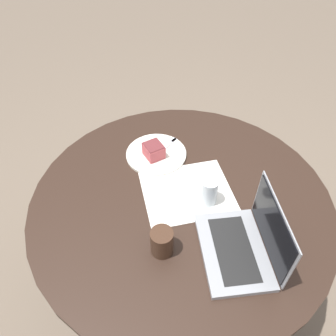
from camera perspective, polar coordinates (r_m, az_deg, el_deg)
name	(u,v)px	position (r m, az deg, el deg)	size (l,w,h in m)	color
ground_plane	(177,285)	(1.88, 1.64, -19.65)	(12.00, 12.00, 0.00)	#6B5B4C
dining_table	(180,221)	(1.37, 2.14, -9.24)	(1.14, 1.14, 0.74)	black
paper_document	(187,192)	(1.27, 3.37, -4.17)	(0.35, 0.30, 0.00)	white
plate	(156,154)	(1.41, -2.06, 2.45)	(0.26, 0.26, 0.01)	silver
cake_slice	(154,150)	(1.37, -2.51, 3.07)	(0.09, 0.09, 0.06)	#B74C51
fork	(166,146)	(1.43, -0.32, 3.78)	(0.15, 0.12, 0.00)	silver
coffee_glass	(162,242)	(1.08, -1.07, -12.75)	(0.07, 0.07, 0.10)	#3D2619
water_glass	(209,192)	(1.20, 7.17, -4.12)	(0.06, 0.06, 0.11)	silver
laptop	(243,244)	(1.11, 13.00, -12.83)	(0.26, 0.33, 0.22)	gray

